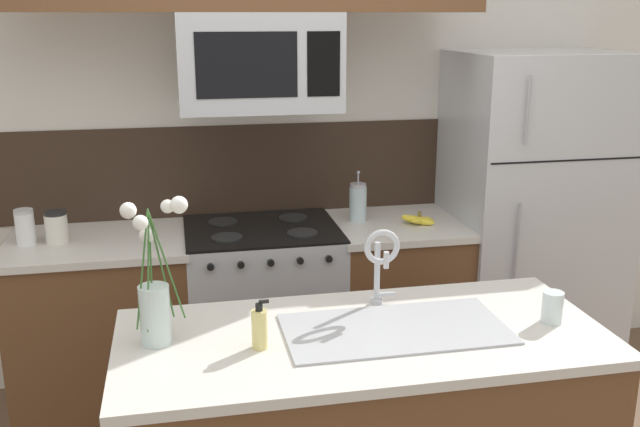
% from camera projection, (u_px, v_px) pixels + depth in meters
% --- Properties ---
extents(rear_partition, '(5.20, 0.10, 2.60)m').
position_uv_depth(rear_partition, '(306.00, 138.00, 3.86)').
color(rear_partition, silver).
rests_on(rear_partition, ground).
extents(splash_band, '(3.06, 0.01, 0.48)m').
position_uv_depth(splash_band, '(253.00, 169.00, 3.79)').
color(splash_band, '#332319').
rests_on(splash_band, rear_partition).
extents(back_counter_left, '(0.86, 0.65, 0.91)m').
position_uv_depth(back_counter_left, '(104.00, 327.00, 3.52)').
color(back_counter_left, brown).
rests_on(back_counter_left, ground).
extents(back_counter_right, '(0.68, 0.65, 0.91)m').
position_uv_depth(back_counter_right, '(394.00, 303.00, 3.81)').
color(back_counter_right, brown).
rests_on(back_counter_right, ground).
extents(stove_range, '(0.76, 0.64, 0.93)m').
position_uv_depth(stove_range, '(264.00, 313.00, 3.67)').
color(stove_range, '#B7BABF').
rests_on(stove_range, ground).
extents(microwave, '(0.74, 0.40, 0.45)m').
position_uv_depth(microwave, '(258.00, 62.00, 3.31)').
color(microwave, '#B7BABF').
extents(refrigerator, '(0.87, 0.74, 1.77)m').
position_uv_depth(refrigerator, '(530.00, 218.00, 3.86)').
color(refrigerator, '#B7BABF').
rests_on(refrigerator, ground).
extents(storage_jar_tall, '(0.09, 0.09, 0.17)m').
position_uv_depth(storage_jar_tall, '(25.00, 227.00, 3.31)').
color(storage_jar_tall, silver).
rests_on(storage_jar_tall, back_counter_left).
extents(storage_jar_medium, '(0.10, 0.10, 0.15)m').
position_uv_depth(storage_jar_medium, '(56.00, 227.00, 3.34)').
color(storage_jar_medium, silver).
rests_on(storage_jar_medium, back_counter_left).
extents(banana_bunch, '(0.19, 0.13, 0.08)m').
position_uv_depth(banana_bunch, '(419.00, 220.00, 3.64)').
color(banana_bunch, yellow).
rests_on(banana_bunch, back_counter_right).
extents(french_press, '(0.09, 0.09, 0.27)m').
position_uv_depth(french_press, '(358.00, 202.00, 3.68)').
color(french_press, silver).
rests_on(french_press, back_counter_right).
extents(kitchen_sink, '(0.76, 0.39, 0.16)m').
position_uv_depth(kitchen_sink, '(395.00, 348.00, 2.45)').
color(kitchen_sink, '#ADAFB5').
rests_on(kitchen_sink, island_counter).
extents(sink_faucet, '(0.14, 0.14, 0.31)m').
position_uv_depth(sink_faucet, '(381.00, 257.00, 2.56)').
color(sink_faucet, '#B7BABF').
rests_on(sink_faucet, island_counter).
extents(dish_soap_bottle, '(0.06, 0.05, 0.16)m').
position_uv_depth(dish_soap_bottle, '(260.00, 328.00, 2.28)').
color(dish_soap_bottle, '#DBCC75').
rests_on(dish_soap_bottle, island_counter).
extents(drinking_glass, '(0.07, 0.07, 0.11)m').
position_uv_depth(drinking_glass, '(552.00, 307.00, 2.48)').
color(drinking_glass, silver).
rests_on(drinking_glass, island_counter).
extents(flower_vase, '(0.21, 0.16, 0.49)m').
position_uv_depth(flower_vase, '(155.00, 298.00, 2.30)').
color(flower_vase, silver).
rests_on(flower_vase, island_counter).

